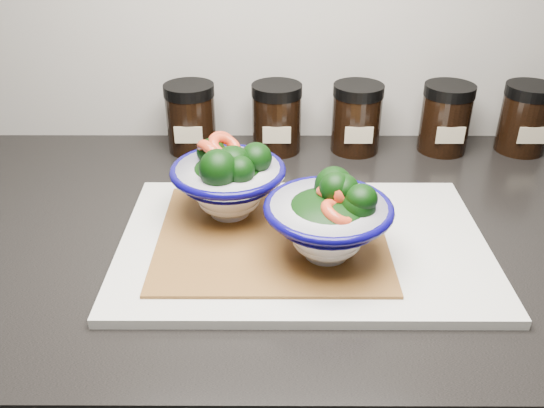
{
  "coord_description": "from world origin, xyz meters",
  "views": [
    {
      "loc": [
        -0.04,
        0.8,
        1.3
      ],
      "look_at": [
        -0.04,
        1.4,
        0.96
      ],
      "focal_mm": 38.0,
      "sensor_mm": 36.0,
      "label": 1
    }
  ],
  "objects_px": {
    "cutting_board": "(303,243)",
    "spice_jar_b": "(277,118)",
    "bowl_right": "(330,219)",
    "spice_jar_c": "(356,118)",
    "spice_jar_a": "(191,118)",
    "bowl_left": "(228,180)",
    "spice_jar_d": "(445,118)",
    "spice_jar_e": "(525,118)"
  },
  "relations": [
    {
      "from": "cutting_board",
      "to": "spice_jar_b",
      "type": "relative_size",
      "value": 3.98
    },
    {
      "from": "bowl_right",
      "to": "spice_jar_c",
      "type": "distance_m",
      "value": 0.34
    },
    {
      "from": "bowl_right",
      "to": "spice_jar_a",
      "type": "distance_m",
      "value": 0.39
    },
    {
      "from": "bowl_left",
      "to": "spice_jar_a",
      "type": "xyz_separation_m",
      "value": [
        -0.08,
        0.24,
        -0.01
      ]
    },
    {
      "from": "bowl_right",
      "to": "spice_jar_a",
      "type": "bearing_deg",
      "value": 121.36
    },
    {
      "from": "spice_jar_d",
      "to": "cutting_board",
      "type": "bearing_deg",
      "value": -129.94
    },
    {
      "from": "bowl_left",
      "to": "bowl_right",
      "type": "xyz_separation_m",
      "value": [
        0.12,
        -0.09,
        -0.0
      ]
    },
    {
      "from": "bowl_left",
      "to": "bowl_right",
      "type": "distance_m",
      "value": 0.15
    },
    {
      "from": "bowl_left",
      "to": "spice_jar_c",
      "type": "distance_m",
      "value": 0.31
    },
    {
      "from": "spice_jar_b",
      "to": "spice_jar_a",
      "type": "bearing_deg",
      "value": 180.0
    },
    {
      "from": "bowl_right",
      "to": "spice_jar_d",
      "type": "height_order",
      "value": "bowl_right"
    },
    {
      "from": "bowl_left",
      "to": "spice_jar_b",
      "type": "relative_size",
      "value": 1.31
    },
    {
      "from": "spice_jar_b",
      "to": "spice_jar_c",
      "type": "height_order",
      "value": "same"
    },
    {
      "from": "cutting_board",
      "to": "spice_jar_c",
      "type": "xyz_separation_m",
      "value": [
        0.1,
        0.29,
        0.05
      ]
    },
    {
      "from": "cutting_board",
      "to": "bowl_left",
      "type": "distance_m",
      "value": 0.12
    },
    {
      "from": "bowl_left",
      "to": "spice_jar_c",
      "type": "bearing_deg",
      "value": 50.67
    },
    {
      "from": "spice_jar_e",
      "to": "cutting_board",
      "type": "bearing_deg",
      "value": -142.06
    },
    {
      "from": "bowl_left",
      "to": "spice_jar_d",
      "type": "relative_size",
      "value": 1.31
    },
    {
      "from": "cutting_board",
      "to": "bowl_left",
      "type": "xyz_separation_m",
      "value": [
        -0.09,
        0.06,
        0.06
      ]
    },
    {
      "from": "spice_jar_e",
      "to": "spice_jar_c",
      "type": "bearing_deg",
      "value": 180.0
    },
    {
      "from": "bowl_right",
      "to": "spice_jar_d",
      "type": "distance_m",
      "value": 0.39
    },
    {
      "from": "spice_jar_d",
      "to": "spice_jar_e",
      "type": "relative_size",
      "value": 1.0
    },
    {
      "from": "bowl_right",
      "to": "spice_jar_b",
      "type": "xyz_separation_m",
      "value": [
        -0.06,
        0.33,
        -0.01
      ]
    },
    {
      "from": "bowl_right",
      "to": "spice_jar_b",
      "type": "distance_m",
      "value": 0.33
    },
    {
      "from": "spice_jar_b",
      "to": "spice_jar_d",
      "type": "bearing_deg",
      "value": 0.0
    },
    {
      "from": "bowl_left",
      "to": "spice_jar_b",
      "type": "distance_m",
      "value": 0.24
    },
    {
      "from": "spice_jar_a",
      "to": "spice_jar_d",
      "type": "xyz_separation_m",
      "value": [
        0.42,
        0.0,
        0.0
      ]
    },
    {
      "from": "bowl_right",
      "to": "spice_jar_c",
      "type": "height_order",
      "value": "bowl_right"
    },
    {
      "from": "bowl_left",
      "to": "spice_jar_a",
      "type": "bearing_deg",
      "value": 108.37
    },
    {
      "from": "bowl_right",
      "to": "spice_jar_d",
      "type": "bearing_deg",
      "value": 56.51
    },
    {
      "from": "bowl_left",
      "to": "spice_jar_d",
      "type": "height_order",
      "value": "bowl_left"
    },
    {
      "from": "bowl_left",
      "to": "spice_jar_e",
      "type": "distance_m",
      "value": 0.53
    },
    {
      "from": "bowl_left",
      "to": "cutting_board",
      "type": "bearing_deg",
      "value": -31.16
    },
    {
      "from": "spice_jar_a",
      "to": "spice_jar_d",
      "type": "height_order",
      "value": "same"
    },
    {
      "from": "bowl_right",
      "to": "spice_jar_b",
      "type": "height_order",
      "value": "bowl_right"
    },
    {
      "from": "bowl_right",
      "to": "spice_jar_a",
      "type": "relative_size",
      "value": 1.31
    },
    {
      "from": "spice_jar_a",
      "to": "spice_jar_e",
      "type": "distance_m",
      "value": 0.55
    },
    {
      "from": "spice_jar_b",
      "to": "spice_jar_e",
      "type": "relative_size",
      "value": 1.0
    },
    {
      "from": "bowl_left",
      "to": "bowl_right",
      "type": "bearing_deg",
      "value": -37.23
    },
    {
      "from": "bowl_left",
      "to": "bowl_right",
      "type": "height_order",
      "value": "same"
    },
    {
      "from": "bowl_left",
      "to": "spice_jar_b",
      "type": "xyz_separation_m",
      "value": [
        0.06,
        0.24,
        -0.01
      ]
    },
    {
      "from": "cutting_board",
      "to": "spice_jar_d",
      "type": "distance_m",
      "value": 0.39
    }
  ]
}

